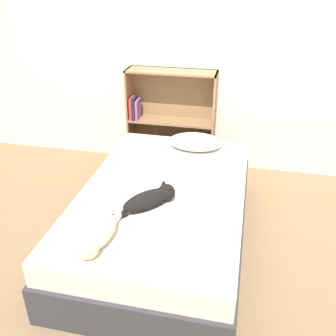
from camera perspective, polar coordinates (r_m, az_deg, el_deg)
ground_plane at (r=3.16m, az=-0.61°, el=-10.57°), size 8.00×8.00×0.00m
wall_back at (r=3.94m, az=4.24°, el=17.55°), size 8.00×0.06×2.50m
bed at (r=3.02m, az=-0.63°, el=-7.09°), size 1.26×2.03×0.48m
pillow at (r=3.54m, az=4.20°, el=4.02°), size 0.51×0.37×0.11m
cat_light at (r=2.35m, az=-10.70°, el=-10.11°), size 0.19×0.54×0.16m
cat_dark at (r=2.65m, az=-2.68°, el=-4.70°), size 0.43×0.46×0.15m
bookshelf at (r=4.06m, az=0.34°, el=7.55°), size 0.93×0.26×1.07m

